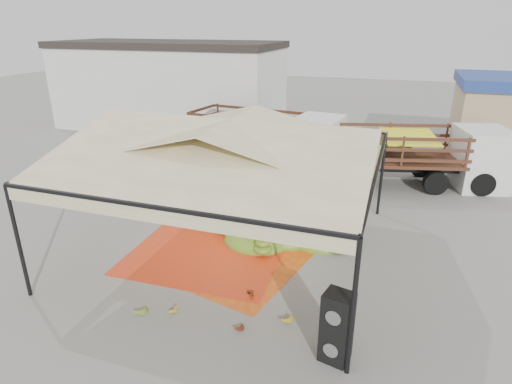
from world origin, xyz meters
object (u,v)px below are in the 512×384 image
(truck_left, at_px, (271,133))
(banana_heap, at_px, (279,213))
(vendor, at_px, (271,181))
(truck_right, at_px, (424,150))
(speaker_stack, at_px, (337,327))

(truck_left, bearing_deg, banana_heap, -63.10)
(vendor, height_order, truck_right, truck_right)
(banana_heap, xyz_separation_m, truck_right, (4.51, 6.04, 0.91))
(truck_left, bearing_deg, truck_right, 1.08)
(banana_heap, distance_m, truck_left, 7.28)
(vendor, bearing_deg, truck_right, -120.08)
(banana_heap, xyz_separation_m, truck_left, (-2.41, 6.81, 0.94))
(banana_heap, distance_m, truck_right, 7.59)
(speaker_stack, distance_m, vendor, 8.11)
(banana_heap, relative_size, vendor, 2.99)
(banana_heap, relative_size, speaker_stack, 3.56)
(truck_left, xyz_separation_m, truck_right, (6.91, -0.77, -0.03))
(truck_right, bearing_deg, speaker_stack, -113.34)
(speaker_stack, relative_size, vendor, 0.84)
(banana_heap, height_order, truck_right, truck_right)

